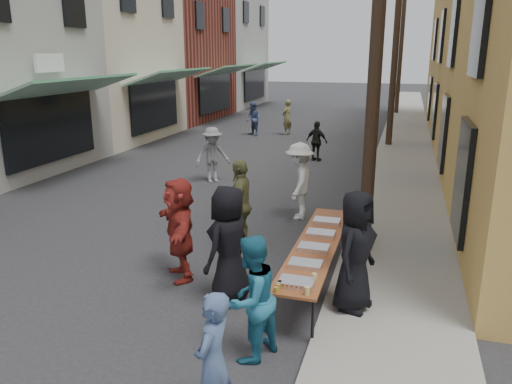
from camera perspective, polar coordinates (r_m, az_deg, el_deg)
The scene contains 27 objects.
ground at distance 9.33m, azimuth -17.33°, elevation -9.95°, with size 120.00×120.00×0.00m, color #28282B.
sidewalk at distance 22.23m, azimuth 16.69°, elevation 5.04°, with size 2.20×60.00×0.10m, color gray.
storefront_row at distance 26.46m, azimuth -18.33°, elevation 15.42°, with size 8.00×37.00×9.00m.
utility_pole_near at distance 9.92m, azimuth 13.79°, elevation 18.60°, with size 0.26×0.26×9.00m, color #2D2116.
utility_pole_mid at distance 21.90m, azimuth 15.73°, elevation 16.69°, with size 0.26×0.26×9.00m, color #2D2116.
utility_pole_far at distance 33.89m, azimuth 16.29°, elevation 16.13°, with size 0.26×0.26×9.00m, color #2D2116.
serving_table at distance 8.70m, azimuth 6.95°, elevation -6.12°, with size 0.70×4.00×0.75m.
catering_tray_sausage at distance 7.18m, azimuth 4.64°, elevation -10.28°, with size 0.50×0.33×0.08m, color maroon.
catering_tray_foil_b at distance 7.76m, azimuth 5.67°, elevation -8.24°, with size 0.50×0.33×0.08m, color #B2B2B7.
catering_tray_buns at distance 8.39m, azimuth 6.61°, elevation -6.36°, with size 0.50×0.33×0.08m, color tan.
catering_tray_foil_d at distance 9.04m, azimuth 7.40°, elevation -4.75°, with size 0.50×0.33×0.08m, color #B2B2B7.
catering_tray_buns_end at distance 9.69m, azimuth 8.09°, elevation -3.34°, with size 0.50×0.33×0.08m, color tan.
condiment_jar_a at distance 6.96m, azimuth 2.31°, elevation -11.12°, with size 0.07×0.07×0.08m, color #A57F26.
condiment_jar_b at distance 7.05m, azimuth 2.51°, elevation -10.77°, with size 0.07×0.07×0.08m, color #A57F26.
condiment_jar_c at distance 7.14m, azimuth 2.72°, elevation -10.42°, with size 0.07×0.07×0.08m, color #A57F26.
cup_stack at distance 6.92m, azimuth 5.85°, elevation -11.20°, with size 0.08×0.08×0.12m, color tan.
guest_front_a at distance 7.98m, azimuth -3.16°, elevation -6.07°, with size 0.95×0.62×1.94m, color black.
guest_front_b at distance 5.55m, azimuth -4.94°, elevation -18.79°, with size 0.58×0.38×1.59m, color #435982.
guest_front_c at distance 6.59m, azimuth -0.59°, elevation -12.09°, with size 0.83×0.65×1.71m, color #206987.
guest_front_d at distance 12.03m, azimuth 4.95°, elevation 1.25°, with size 1.21×0.69×1.87m, color silver.
guest_front_e at distance 10.10m, azimuth -1.75°, elevation -1.48°, with size 1.11×0.46×1.89m, color olive.
guest_queue_back at distance 8.92m, azimuth -8.74°, elevation -4.16°, with size 1.72×0.55×1.85m, color maroon.
server at distance 7.71m, azimuth 11.26°, elevation -6.62°, with size 0.92×0.60×1.88m, color black.
passerby_left at distance 15.50m, azimuth -5.00°, elevation 4.25°, with size 1.11×0.64×1.71m, color slate.
passerby_mid at distance 18.64m, azimuth 6.96°, elevation 5.78°, with size 0.86×0.36×1.47m, color black.
passerby_right at distance 24.45m, azimuth 3.56°, elevation 8.52°, with size 0.63×0.41×1.72m, color olive.
passerby_far at distance 24.23m, azimuth -0.31°, elevation 8.35°, with size 0.78×0.61×1.60m, color #41527D.
Camera 1 is at (4.92, -6.88, 3.94)m, focal length 35.00 mm.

